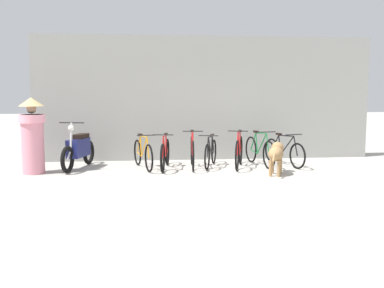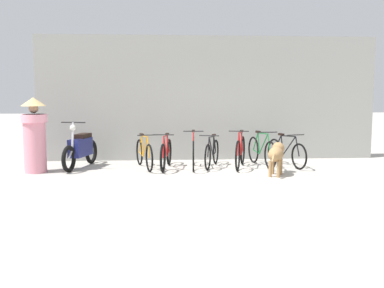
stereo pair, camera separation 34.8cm
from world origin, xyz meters
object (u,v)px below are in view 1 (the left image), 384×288
(bicycle_1, at_px, (165,154))
(bicycle_5, at_px, (260,151))
(bicycle_0, at_px, (143,154))
(stray_dog, at_px, (276,153))
(bicycle_2, at_px, (192,152))
(person_in_robes, at_px, (32,134))
(bicycle_3, at_px, (211,153))
(bicycle_4, at_px, (239,152))
(bicycle_6, at_px, (284,152))
(motorcycle, at_px, (78,149))

(bicycle_1, distance_m, bicycle_5, 2.31)
(bicycle_0, bearing_deg, stray_dog, 54.87)
(bicycle_2, bearing_deg, bicycle_1, -82.35)
(bicycle_0, distance_m, person_in_robes, 2.48)
(bicycle_3, distance_m, bicycle_5, 1.21)
(bicycle_4, height_order, bicycle_6, bicycle_4)
(bicycle_0, distance_m, bicycle_3, 1.61)
(bicycle_4, bearing_deg, motorcycle, -76.91)
(bicycle_1, relative_size, motorcycle, 0.93)
(bicycle_2, xyz_separation_m, stray_dog, (1.71, -1.06, 0.08))
(bicycle_4, height_order, bicycle_5, bicycle_4)
(bicycle_5, relative_size, motorcycle, 0.95)
(stray_dog, relative_size, person_in_robes, 0.61)
(bicycle_6, height_order, person_in_robes, person_in_robes)
(bicycle_6, relative_size, stray_dog, 1.61)
(motorcycle, bearing_deg, stray_dog, 88.55)
(bicycle_4, relative_size, stray_dog, 1.58)
(bicycle_0, distance_m, bicycle_1, 0.52)
(bicycle_1, distance_m, bicycle_3, 1.10)
(bicycle_4, xyz_separation_m, motorcycle, (-3.76, 0.25, 0.08))
(bicycle_1, relative_size, bicycle_2, 0.98)
(bicycle_3, relative_size, motorcycle, 0.83)
(bicycle_3, xyz_separation_m, bicycle_6, (1.80, 0.00, 0.00))
(bicycle_1, bearing_deg, bicycle_4, 97.96)
(motorcycle, bearing_deg, bicycle_5, 103.81)
(bicycle_4, xyz_separation_m, bicycle_5, (0.55, 0.19, -0.01))
(bicycle_1, xyz_separation_m, motorcycle, (-2.01, 0.23, 0.11))
(bicycle_1, xyz_separation_m, person_in_robes, (-2.90, -0.33, 0.52))
(bicycle_1, height_order, bicycle_5, bicycle_5)
(bicycle_6, xyz_separation_m, person_in_robes, (-5.81, -0.46, 0.53))
(bicycle_6, bearing_deg, bicycle_1, -103.85)
(bicycle_2, xyz_separation_m, bicycle_4, (1.11, -0.06, -0.01))
(bicycle_2, relative_size, stray_dog, 1.70)
(bicycle_4, distance_m, person_in_robes, 4.69)
(bicycle_4, bearing_deg, bicycle_3, -86.17)
(bicycle_4, distance_m, motorcycle, 3.77)
(bicycle_6, bearing_deg, bicycle_4, -98.85)
(bicycle_3, height_order, bicycle_5, bicycle_5)
(bicycle_6, distance_m, person_in_robes, 5.85)
(bicycle_1, distance_m, bicycle_2, 0.65)
(bicycle_0, xyz_separation_m, person_in_robes, (-2.39, -0.38, 0.52))
(stray_dog, distance_m, person_in_robes, 5.32)
(bicycle_6, xyz_separation_m, motorcycle, (-4.91, 0.10, 0.12))
(bicycle_1, relative_size, bicycle_6, 1.03)
(bicycle_4, bearing_deg, bicycle_1, -73.70)
(bicycle_1, distance_m, bicycle_4, 1.75)
(bicycle_1, relative_size, stray_dog, 1.66)
(bicycle_2, height_order, motorcycle, motorcycle)
(bicycle_5, bearing_deg, motorcycle, -99.99)
(bicycle_5, relative_size, person_in_robes, 1.03)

